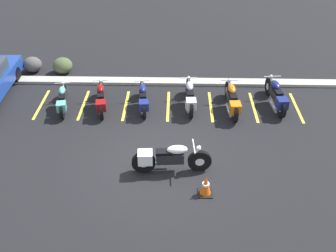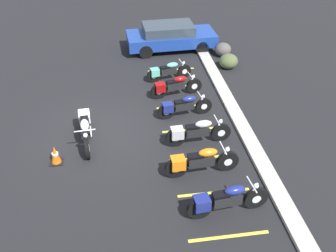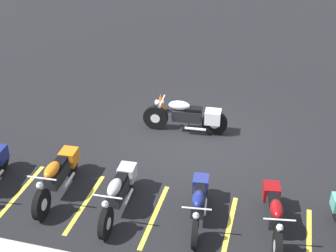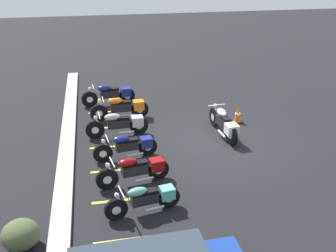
% 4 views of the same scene
% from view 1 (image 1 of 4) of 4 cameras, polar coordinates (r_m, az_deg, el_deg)
% --- Properties ---
extents(ground, '(60.00, 60.00, 0.00)m').
position_cam_1_polar(ground, '(12.07, -1.41, -5.23)').
color(ground, black).
extents(motorcycle_white_featured, '(2.35, 0.66, 0.92)m').
position_cam_1_polar(motorcycle_white_featured, '(11.44, -0.06, -4.67)').
color(motorcycle_white_featured, black).
rests_on(motorcycle_white_featured, ground).
extents(parked_bike_0, '(0.67, 1.95, 0.77)m').
position_cam_1_polar(parked_bike_0, '(14.79, -15.05, 3.71)').
color(parked_bike_0, black).
rests_on(parked_bike_0, ground).
extents(parked_bike_1, '(0.70, 2.11, 0.83)m').
position_cam_1_polar(parked_bike_1, '(14.51, -9.68, 3.99)').
color(parked_bike_1, black).
rests_on(parked_bike_1, ground).
extents(parked_bike_2, '(0.63, 2.05, 0.81)m').
position_cam_1_polar(parked_bike_2, '(14.37, -3.63, 4.05)').
color(parked_bike_2, black).
rests_on(parked_bike_2, ground).
extents(parked_bike_3, '(0.62, 2.21, 0.87)m').
position_cam_1_polar(parked_bike_3, '(14.41, 3.19, 4.33)').
color(parked_bike_3, black).
rests_on(parked_bike_3, ground).
extents(parked_bike_4, '(0.64, 2.28, 0.90)m').
position_cam_1_polar(parked_bike_4, '(14.35, 9.28, 3.81)').
color(parked_bike_4, black).
rests_on(parked_bike_4, ground).
extents(parked_bike_5, '(0.65, 2.27, 0.89)m').
position_cam_1_polar(parked_bike_5, '(14.96, 15.47, 4.30)').
color(parked_bike_5, black).
rests_on(parked_bike_5, ground).
extents(concrete_curb, '(18.00, 0.50, 0.12)m').
position_cam_1_polar(concrete_curb, '(16.22, -0.62, 6.47)').
color(concrete_curb, '#A8A399').
rests_on(concrete_curb, ground).
extents(landscape_rock_0, '(0.95, 0.96, 0.67)m').
position_cam_1_polar(landscape_rock_0, '(17.48, -15.06, 8.46)').
color(landscape_rock_0, '#495433').
rests_on(landscape_rock_0, ground).
extents(landscape_rock_1, '(0.92, 0.90, 0.64)m').
position_cam_1_polar(landscape_rock_1, '(17.99, -19.07, 8.43)').
color(landscape_rock_1, '#4D4848').
rests_on(landscape_rock_1, ground).
extents(traffic_cone, '(0.40, 0.40, 0.62)m').
position_cam_1_polar(traffic_cone, '(10.91, 5.49, -8.61)').
color(traffic_cone, black).
rests_on(traffic_cone, ground).
extents(stall_line_0, '(0.10, 2.10, 0.00)m').
position_cam_1_polar(stall_line_0, '(15.54, -17.89, 3.02)').
color(stall_line_0, gold).
rests_on(stall_line_0, ground).
extents(stall_line_1, '(0.10, 2.10, 0.00)m').
position_cam_1_polar(stall_line_1, '(15.10, -12.16, 3.03)').
color(stall_line_1, gold).
rests_on(stall_line_1, ground).
extents(stall_line_2, '(0.10, 2.10, 0.00)m').
position_cam_1_polar(stall_line_2, '(14.81, -6.15, 3.00)').
color(stall_line_2, gold).
rests_on(stall_line_2, ground).
extents(stall_line_3, '(0.10, 2.10, 0.00)m').
position_cam_1_polar(stall_line_3, '(14.69, 0.03, 2.94)').
color(stall_line_3, gold).
rests_on(stall_line_3, ground).
extents(stall_line_4, '(0.10, 2.10, 0.00)m').
position_cam_1_polar(stall_line_4, '(14.75, 6.23, 2.85)').
color(stall_line_4, gold).
rests_on(stall_line_4, ground).
extents(stall_line_5, '(0.10, 2.10, 0.00)m').
position_cam_1_polar(stall_line_5, '(14.97, 12.32, 2.72)').
color(stall_line_5, gold).
rests_on(stall_line_5, ground).
extents(stall_line_6, '(0.10, 2.10, 0.00)m').
position_cam_1_polar(stall_line_6, '(15.36, 18.16, 2.57)').
color(stall_line_6, gold).
rests_on(stall_line_6, ground).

